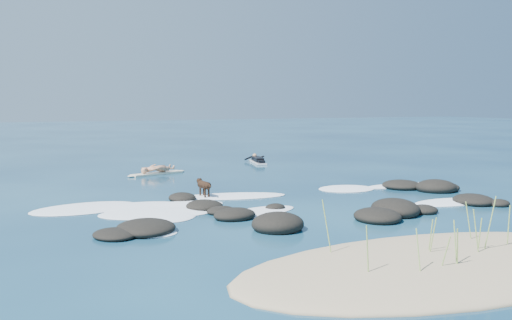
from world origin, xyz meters
name	(u,v)px	position (x,y,z in m)	size (l,w,h in m)	color
ground	(269,200)	(0.00, 0.00, 0.00)	(160.00, 160.00, 0.00)	#0A2642
sand_dune	(444,266)	(0.00, -8.20, 0.00)	(9.00, 4.40, 0.60)	#9E8966
dune_grass	(443,238)	(-0.13, -8.30, 0.60)	(3.83, 1.98, 1.24)	#89AE54
reef_rocks	(351,204)	(1.74, -2.19, 0.11)	(13.76, 6.59, 0.59)	black
breaking_foam	(228,203)	(-1.44, -0.07, 0.01)	(15.33, 6.05, 0.12)	white
standing_surfer_rig	(157,160)	(-1.76, 8.01, 0.67)	(2.88, 1.31, 1.69)	beige
paddling_surfer_rig	(258,160)	(4.25, 10.58, 0.15)	(1.19, 2.49, 0.43)	silver
dog	(204,185)	(-1.80, 1.31, 0.44)	(0.35, 1.04, 0.66)	black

